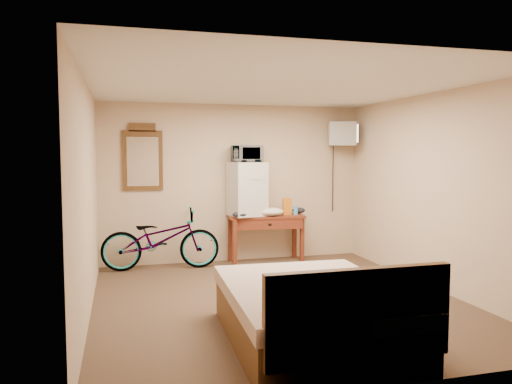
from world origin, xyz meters
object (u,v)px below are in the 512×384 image
at_px(mini_fridge, 247,189).
at_px(blue_cup, 296,210).
at_px(bed, 314,312).
at_px(crt_television, 342,134).
at_px(desk, 266,224).
at_px(microwave, 247,154).
at_px(bicycle, 161,239).
at_px(wall_mirror, 143,158).

xyz_separation_m(mini_fridge, blue_cup, (0.79, -0.06, -0.36)).
bearing_deg(bed, crt_television, 61.68).
xyz_separation_m(desk, microwave, (-0.30, 0.06, 1.11)).
relative_size(desk, blue_cup, 9.67).
distance_m(microwave, bed, 3.73).
bearing_deg(desk, bicycle, -178.11).
relative_size(mini_fridge, wall_mirror, 0.83).
xyz_separation_m(mini_fridge, microwave, (0.00, 0.00, 0.55)).
height_order(wall_mirror, bicycle, wall_mirror).
bearing_deg(crt_television, microwave, 178.65).
relative_size(microwave, bicycle, 0.28).
xyz_separation_m(blue_cup, bicycle, (-2.14, -0.05, -0.36)).
bearing_deg(desk, crt_television, 0.82).
distance_m(blue_cup, bed, 3.57).
xyz_separation_m(desk, wall_mirror, (-1.88, 0.27, 1.05)).
bearing_deg(blue_cup, crt_television, 1.70).
bearing_deg(crt_television, desk, -179.18).
xyz_separation_m(mini_fridge, wall_mirror, (-1.58, 0.21, 0.49)).
xyz_separation_m(mini_fridge, bed, (-0.24, -3.44, -0.88)).
xyz_separation_m(microwave, bed, (-0.24, -3.44, -1.43)).
bearing_deg(wall_mirror, crt_television, -4.51).
distance_m(mini_fridge, microwave, 0.55).
bearing_deg(wall_mirror, desk, -8.11).
relative_size(desk, mini_fridge, 1.46).
height_order(microwave, bed, microwave).
bearing_deg(microwave, blue_cup, 2.48).
bearing_deg(mini_fridge, microwave, 56.27).
bearing_deg(mini_fridge, bed, -94.03).
height_order(blue_cup, bed, bed).
height_order(desk, bed, bed).
bearing_deg(bed, microwave, 85.97).
bearing_deg(microwave, bed, -87.11).
distance_m(crt_television, bicycle, 3.35).
distance_m(desk, bed, 3.44).
bearing_deg(bed, bicycle, 108.49).
bearing_deg(wall_mirror, microwave, -7.66).
bearing_deg(wall_mirror, bed, -69.85).
relative_size(mini_fridge, crt_television, 1.36).
bearing_deg(crt_television, blue_cup, -178.30).
bearing_deg(bed, desk, 80.84).
bearing_deg(blue_cup, microwave, 175.56).
bearing_deg(bicycle, mini_fridge, -82.28).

